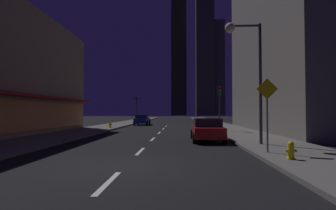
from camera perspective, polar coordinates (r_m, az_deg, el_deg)
The scene contains 16 objects.
ground_plane at distance 40.59m, azimuth 0.22°, elevation -4.30°, with size 78.00×136.00×0.10m, color black.
sidewalk_right at distance 40.86m, azimuth 10.10°, elevation -4.08°, with size 4.00×76.00×0.15m, color #605E59.
sidewalk_left at distance 41.50m, azimuth -9.50°, elevation -4.04°, with size 4.00×76.00×0.15m, color #605E59.
lane_marking_center at distance 19.68m, azimuth -2.68°, elevation -7.01°, with size 0.16×28.20×0.01m.
building_apartment_right at distance 28.55m, azimuth 29.91°, elevation 13.88°, with size 11.00×20.00×18.76m, color slate.
skyscraper_distant_tall at distance 147.49m, azimuth 2.50°, elevation 11.61°, with size 8.68×8.30×71.08m, color #2E2C23.
skyscraper_distant_mid at distance 128.70m, azimuth 8.42°, elevation 12.23°, with size 8.86×6.68×65.15m, color #464234.
skyscraper_distant_short at distance 134.52m, azimuth 11.16°, elevation 8.18°, with size 7.01×8.60×49.27m, color #5F5A47.
car_parked_near at distance 16.26m, azimuth 8.93°, elevation -5.54°, with size 1.98×4.24×1.45m.
car_parked_far at distance 35.86m, azimuth -5.93°, elevation -3.38°, with size 1.98×4.24×1.45m.
fire_hydrant_yellow_near at distance 10.20m, azimuth 26.32°, elevation -9.38°, with size 0.42×0.30×0.65m.
fire_hydrant_far_left at distance 28.37m, azimuth -13.10°, elevation -4.40°, with size 0.42×0.30×0.65m.
traffic_light_near_right at distance 23.49m, azimuth 11.72°, elevation 1.68°, with size 0.32×0.48×4.20m.
traffic_light_far_left at distance 41.70m, azimuth -7.32°, elevation 0.24°, with size 0.32×0.48×4.20m.
street_lamp_right at distance 14.38m, azimuth 17.16°, elevation 11.34°, with size 1.96×0.56×6.58m.
pedestrian_crossing_sign at distance 11.44m, azimuth 21.77°, elevation -0.72°, with size 0.91×0.08×3.15m.
Camera 1 is at (1.91, -8.50, 1.87)m, focal length 26.62 mm.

